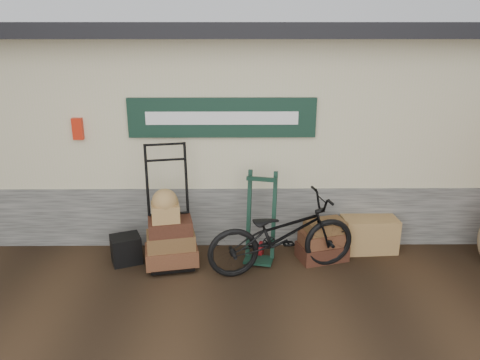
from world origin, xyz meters
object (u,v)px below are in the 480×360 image
suitcase_stack (323,240)px  bicycle (282,230)px  green_barrow (261,217)px  wicker_hamper (368,233)px  black_trunk (126,249)px  porter_trolley (168,205)px

suitcase_stack → bicycle: bicycle is taller
green_barrow → wicker_hamper: size_ratio=1.63×
suitcase_stack → black_trunk: suitcase_stack is taller
suitcase_stack → wicker_hamper: size_ratio=0.85×
porter_trolley → green_barrow: 1.28m
suitcase_stack → black_trunk: 2.76m
porter_trolley → bicycle: porter_trolley is taller
porter_trolley → black_trunk: size_ratio=4.33×
porter_trolley → black_trunk: (-0.62, -0.02, -0.65)m
green_barrow → bicycle: 0.42m
wicker_hamper → porter_trolley: bearing=-172.8°
black_trunk → bicycle: bearing=-6.5°
green_barrow → wicker_hamper: 1.67m
suitcase_stack → green_barrow: bearing=179.7°
porter_trolley → green_barrow: bearing=-8.4°
bicycle → porter_trolley: bearing=67.0°
porter_trolley → bicycle: size_ratio=0.84×
green_barrow → bicycle: bearing=-37.1°
wicker_hamper → bicycle: (-1.33, -0.63, 0.33)m
green_barrow → suitcase_stack: green_barrow is taller
porter_trolley → black_trunk: porter_trolley is taller
porter_trolley → suitcase_stack: 2.21m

